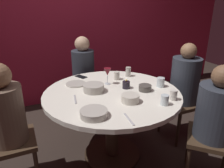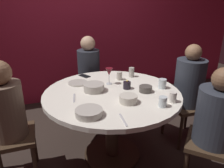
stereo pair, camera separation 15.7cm
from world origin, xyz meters
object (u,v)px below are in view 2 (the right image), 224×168
wine_glass (109,72)px  cup_by_right_diner (162,84)px  seated_diner_back (89,69)px  cup_center_front (173,97)px  dining_table (112,106)px  candle_holder (127,85)px  seated_diner_right (189,84)px  cup_by_left_diner (131,72)px  seated_diner_left (6,111)px  bowl_small_white (89,112)px  bowl_serving_large (146,89)px  bowl_sauce_side (94,87)px  cup_far_edge (163,102)px  seated_diner_front_right (217,118)px  dinner_plate (78,83)px  bowl_salad_center (128,99)px  cup_near_candle (119,76)px

wine_glass → cup_by_right_diner: bearing=-32.0°
seated_diner_back → cup_center_front: bearing=17.5°
seated_diner_back → cup_center_front: 1.41m
dining_table → candle_holder: candle_holder is taller
seated_diner_right → cup_by_left_diner: (-0.55, 0.34, 0.09)m
seated_diner_left → bowl_small_white: seated_diner_left is taller
seated_diner_left → seated_diner_back: seated_diner_back is taller
bowl_serving_large → cup_by_right_diner: (0.20, 0.03, 0.02)m
seated_diner_left → bowl_sauce_side: size_ratio=5.63×
bowl_sauce_side → cup_far_edge: size_ratio=2.29×
seated_diner_back → bowl_sauce_side: 0.89m
seated_diner_front_right → wine_glass: 1.09m
seated_diner_left → cup_by_right_diner: bearing=-3.3°
candle_holder → dinner_plate: candle_holder is taller
bowl_salad_center → bowl_sauce_side: (-0.21, 0.35, 0.00)m
seated_diner_front_right → cup_center_front: 0.38m
bowl_salad_center → candle_holder: bearing=68.9°
seated_diner_back → seated_diner_right: 1.31m
wine_glass → bowl_serving_large: (0.27, -0.32, -0.10)m
cup_by_right_diner → seated_diner_back: bearing=116.2°
cup_by_right_diner → seated_diner_left: bearing=176.7°
dining_table → bowl_serving_large: 0.37m
seated_diner_right → candle_holder: seated_diner_right is taller
dining_table → dinner_plate: 0.46m
bowl_serving_large → cup_near_candle: cup_near_candle is taller
seated_diner_front_right → bowl_serving_large: bearing=-12.3°
dining_table → bowl_small_white: size_ratio=6.21×
bowl_salad_center → cup_by_right_diner: 0.49m
cup_by_left_diner → bowl_sauce_side: bearing=-153.3°
candle_holder → bowl_sauce_side: size_ratio=0.46×
cup_center_front → bowl_sauce_side: bearing=141.0°
seated_diner_front_right → candle_holder: seated_diner_front_right is taller
dining_table → bowl_small_white: (-0.32, -0.38, 0.18)m
dining_table → seated_diner_back: (0.00, 0.95, 0.12)m
bowl_sauce_side → cup_by_left_diner: cup_by_left_diner is taller
candle_holder → bowl_serving_large: bearing=-43.4°
seated_diner_back → seated_diner_front_right: size_ratio=1.03×
candle_holder → cup_by_right_diner: 0.36m
dinner_plate → cup_far_edge: size_ratio=2.34×
seated_diner_back → bowl_serving_large: size_ratio=9.28×
cup_by_right_diner → cup_center_front: cup_by_right_diner is taller
seated_diner_left → seated_diner_right: 1.86m
wine_glass → seated_diner_front_right: bearing=-54.5°
dining_table → seated_diner_front_right: (0.66, -0.66, 0.10)m
bowl_serving_large → wine_glass: bearing=130.1°
bowl_small_white → seated_diner_front_right: bearing=-16.1°
wine_glass → cup_near_candle: wine_glass is taller
dinner_plate → cup_by_right_diner: (0.78, -0.41, 0.04)m
seated_diner_back → cup_center_front: size_ratio=12.43×
seated_diner_front_right → seated_diner_right: bearing=-65.5°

